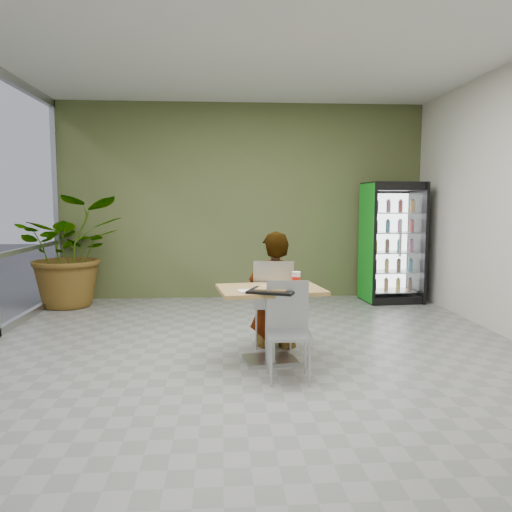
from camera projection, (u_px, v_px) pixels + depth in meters
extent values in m
plane|color=gray|center=(257.00, 363.00, 4.93)|extent=(7.00, 7.00, 0.00)
cube|color=tan|center=(270.00, 290.00, 4.89)|extent=(1.08, 0.83, 0.04)
cylinder|color=#A6A8AA|center=(270.00, 327.00, 4.93)|extent=(0.10, 0.10, 0.71)
cube|color=#A6A8AA|center=(270.00, 360.00, 4.97)|extent=(0.55, 0.46, 0.04)
cube|color=#A6A8AA|center=(274.00, 305.00, 5.51)|extent=(0.49, 0.49, 0.03)
cube|color=#A6A8AA|center=(273.00, 285.00, 5.29)|extent=(0.43, 0.10, 0.51)
cylinder|color=#A6A8AA|center=(291.00, 321.00, 5.70)|extent=(0.02, 0.02, 0.46)
cylinder|color=#A6A8AA|center=(259.00, 321.00, 5.74)|extent=(0.02, 0.02, 0.46)
cylinder|color=#A6A8AA|center=(290.00, 329.00, 5.34)|extent=(0.02, 0.02, 0.46)
cylinder|color=#A6A8AA|center=(256.00, 329.00, 5.37)|extent=(0.02, 0.02, 0.46)
cube|color=#A6A8AA|center=(289.00, 335.00, 4.41)|extent=(0.41, 0.41, 0.03)
cube|color=#A6A8AA|center=(288.00, 305.00, 4.57)|extent=(0.39, 0.05, 0.46)
cylinder|color=#A6A8AA|center=(271.00, 364.00, 4.27)|extent=(0.02, 0.02, 0.41)
cylinder|color=#A6A8AA|center=(310.00, 364.00, 4.28)|extent=(0.02, 0.02, 0.41)
cylinder|color=#A6A8AA|center=(269.00, 352.00, 4.60)|extent=(0.02, 0.02, 0.41)
cylinder|color=#A6A8AA|center=(305.00, 352.00, 4.60)|extent=(0.02, 0.02, 0.41)
imported|color=black|center=(275.00, 303.00, 5.46)|extent=(0.63, 0.46, 1.58)
cylinder|color=white|center=(273.00, 287.00, 4.89)|extent=(0.25, 0.25, 0.01)
cylinder|color=white|center=(296.00, 280.00, 4.90)|extent=(0.08, 0.08, 0.14)
cylinder|color=red|center=(296.00, 281.00, 4.90)|extent=(0.08, 0.08, 0.08)
cylinder|color=white|center=(296.00, 272.00, 4.89)|extent=(0.09, 0.09, 0.01)
cube|color=white|center=(246.00, 291.00, 4.64)|extent=(0.17, 0.17, 0.02)
cube|color=black|center=(273.00, 291.00, 4.63)|extent=(0.52, 0.45, 0.02)
cube|color=black|center=(392.00, 242.00, 7.95)|extent=(0.90, 0.72, 1.90)
cube|color=green|center=(366.00, 243.00, 7.92)|extent=(0.06, 0.65, 1.86)
cube|color=white|center=(399.00, 243.00, 7.63)|extent=(0.68, 0.06, 1.52)
imported|color=#2A6A2D|center=(71.00, 251.00, 7.61)|extent=(1.88, 1.76, 1.69)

